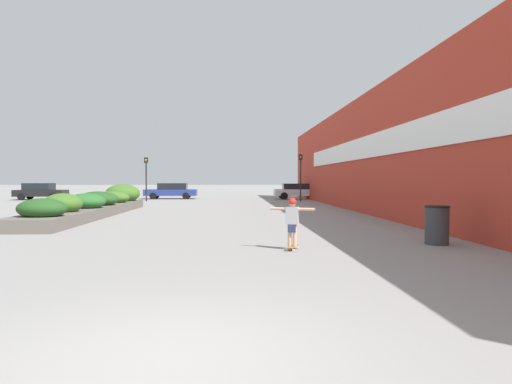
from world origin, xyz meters
TOP-DOWN VIEW (x-y plane):
  - ground_plane at (0.00, 0.00)m, footprint 300.00×300.00m
  - building_wall_right at (7.66, 19.87)m, footprint 0.67×46.38m
  - planter_box at (-6.22, 18.75)m, footprint 2.17×14.91m
  - skateboard at (2.11, 6.86)m, footprint 0.39×0.64m
  - skateboarder at (2.11, 6.86)m, footprint 1.09×0.47m
  - trash_bin at (6.17, 7.62)m, footprint 0.66×0.66m
  - car_leftmost at (-5.08, 37.57)m, footprint 4.71×1.88m
  - car_center_left at (6.37, 36.48)m, footprint 4.25×1.89m
  - car_center_right at (16.42, 35.89)m, footprint 4.34×1.93m
  - car_rightmost at (-16.27, 36.22)m, footprint 4.22×1.90m
  - traffic_light_left at (-6.51, 33.14)m, footprint 0.28×0.30m
  - traffic_light_right at (6.08, 32.38)m, footprint 0.28×0.30m

SIDE VIEW (x-z plane):
  - ground_plane at x=0.00m, z-range 0.00..0.00m
  - skateboard at x=2.11m, z-range 0.02..0.11m
  - trash_bin at x=6.17m, z-range 0.00..1.06m
  - planter_box at x=-6.22m, z-range -0.19..1.30m
  - car_center_left at x=6.37m, z-range 0.04..1.45m
  - car_leftmost at x=-5.08m, z-range 0.03..1.47m
  - car_rightmost at x=-16.27m, z-range 0.03..1.49m
  - skateboarder at x=2.11m, z-range 0.22..1.44m
  - car_center_right at x=16.42m, z-range 0.03..1.66m
  - traffic_light_left at x=-6.51m, z-range 0.64..4.23m
  - traffic_light_right at x=6.08m, z-range 0.67..4.49m
  - building_wall_right at x=7.66m, z-range 0.00..6.21m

